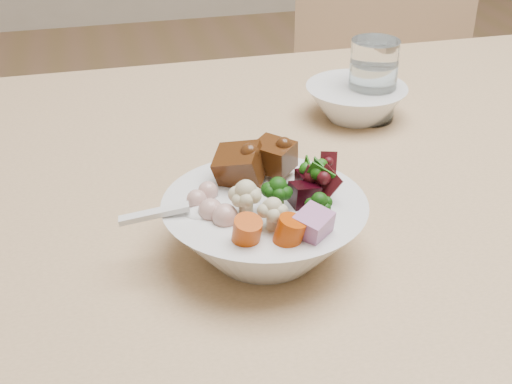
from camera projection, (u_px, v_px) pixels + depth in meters
chair_far at (383, 106)px, 1.59m from camera, size 0.50×0.50×0.87m
food_bowl at (266, 223)px, 0.66m from camera, size 0.19×0.19×0.10m
soup_spoon at (190, 214)px, 0.63m from camera, size 0.09×0.03×0.02m
water_glass at (372, 84)px, 0.92m from camera, size 0.06×0.06×0.11m
side_bowl at (356, 102)px, 0.94m from camera, size 0.13×0.13×0.04m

